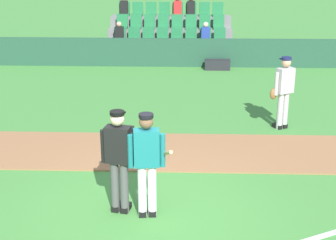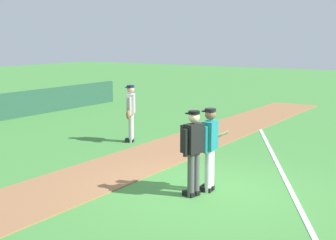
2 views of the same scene
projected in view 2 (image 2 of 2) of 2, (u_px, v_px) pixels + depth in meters
name	position (u px, v px, depth m)	size (l,w,h in m)	color
ground_plane	(204.00, 191.00, 10.07)	(80.00, 80.00, 0.00)	#42843A
infield_dirt_path	(109.00, 171.00, 11.47)	(28.00, 2.09, 0.03)	#936642
foul_line_chalk	(277.00, 163.00, 12.29)	(12.00, 0.10, 0.01)	white
batter_teal_jersey	(210.00, 146.00, 9.89)	(0.72, 0.75, 1.76)	white
umpire_home_plate	(193.00, 148.00, 9.57)	(0.58, 0.36, 1.76)	#4C4C4C
runner_grey_jersey	(131.00, 111.00, 14.60)	(0.64, 0.43, 1.76)	#B2B2B2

